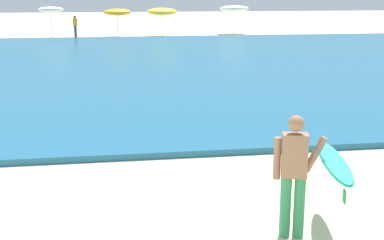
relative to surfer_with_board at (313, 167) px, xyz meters
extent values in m
cube|color=#1E6084|center=(-3.01, 17.80, -0.96)|extent=(120.00, 28.00, 0.14)
cylinder|color=#338E56|center=(-0.33, 0.10, -0.59)|extent=(0.15, 0.15, 0.88)
cylinder|color=#338E56|center=(-0.15, 0.05, -0.59)|extent=(0.15, 0.15, 0.88)
cube|color=#9E7051|center=(-0.24, 0.07, 0.15)|extent=(0.39, 0.31, 0.60)
sphere|color=#9E7051|center=(-0.24, 0.07, 0.59)|extent=(0.22, 0.22, 0.22)
cylinder|color=#9E7051|center=(-0.46, 0.14, 0.10)|extent=(0.10, 0.10, 0.58)
cylinder|color=#9E7051|center=(0.02, 0.02, 0.17)|extent=(0.33, 0.18, 0.51)
ellipsoid|color=#33BCD6|center=(0.25, -0.07, 0.10)|extent=(0.97, 2.46, 0.32)
ellipsoid|color=green|center=(0.25, -0.07, 0.08)|extent=(1.02, 2.56, 0.28)
cube|color=green|center=(-0.02, -1.02, -0.02)|extent=(0.06, 0.14, 0.14)
cylinder|color=beige|center=(-6.68, 33.44, -0.06)|extent=(0.05, 0.05, 1.94)
ellipsoid|color=white|center=(-6.68, 33.44, 0.96)|extent=(1.84, 1.85, 0.49)
cylinder|color=beige|center=(-1.95, 33.53, -0.18)|extent=(0.05, 0.05, 1.71)
ellipsoid|color=#F4A31E|center=(-1.95, 33.53, 0.75)|extent=(2.06, 2.06, 0.52)
cylinder|color=beige|center=(1.35, 33.59, -0.18)|extent=(0.05, 0.05, 1.71)
ellipsoid|color=yellow|center=(1.35, 33.59, 0.76)|extent=(2.28, 2.29, 0.59)
cylinder|color=beige|center=(7.15, 34.78, -0.10)|extent=(0.05, 0.05, 1.88)
ellipsoid|color=white|center=(7.15, 34.78, 0.92)|extent=(2.28, 2.30, 0.60)
cylinder|color=#383842|center=(-5.00, 33.21, -0.61)|extent=(0.20, 0.20, 0.84)
cube|color=orange|center=(-5.00, 33.21, 0.08)|extent=(0.32, 0.20, 0.54)
sphere|color=brown|center=(-5.00, 33.21, 0.45)|extent=(0.20, 0.20, 0.20)
camera|label=1|loc=(-2.65, -6.39, 2.29)|focal=49.52mm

